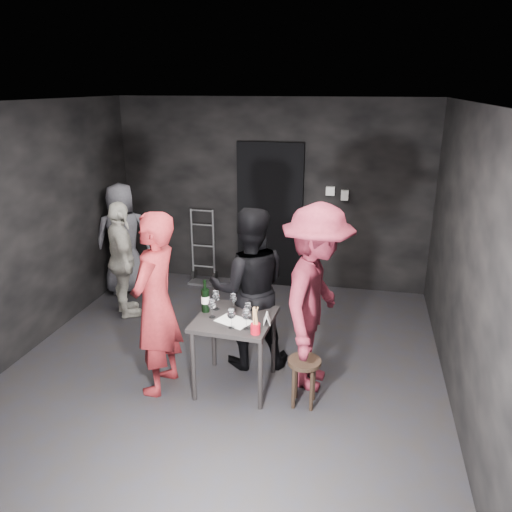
% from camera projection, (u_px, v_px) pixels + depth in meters
% --- Properties ---
extents(floor, '(4.50, 5.00, 0.02)m').
position_uv_depth(floor, '(225.00, 367.00, 5.31)').
color(floor, black).
rests_on(floor, ground).
extents(ceiling, '(4.50, 5.00, 0.02)m').
position_uv_depth(ceiling, '(219.00, 103.00, 4.43)').
color(ceiling, silver).
rests_on(ceiling, ground).
extents(wall_back, '(4.50, 0.04, 2.70)m').
position_uv_depth(wall_back, '(271.00, 195.00, 7.18)').
color(wall_back, black).
rests_on(wall_back, ground).
extents(wall_front, '(4.50, 0.04, 2.70)m').
position_uv_depth(wall_front, '(86.00, 393.00, 2.56)').
color(wall_front, black).
rests_on(wall_front, ground).
extents(wall_left, '(0.04, 5.00, 2.70)m').
position_uv_depth(wall_left, '(20.00, 233.00, 5.33)').
color(wall_left, black).
rests_on(wall_left, ground).
extents(wall_right, '(0.04, 5.00, 2.70)m').
position_uv_depth(wall_right, '(467.00, 264.00, 4.41)').
color(wall_right, black).
rests_on(wall_right, ground).
extents(doorway, '(0.95, 0.10, 2.10)m').
position_uv_depth(doorway, '(270.00, 216.00, 7.22)').
color(doorway, black).
rests_on(doorway, ground).
extents(wallbox_upper, '(0.12, 0.06, 0.12)m').
position_uv_depth(wallbox_upper, '(330.00, 191.00, 6.92)').
color(wallbox_upper, '#B7B7B2').
rests_on(wallbox_upper, wall_back).
extents(wallbox_lower, '(0.10, 0.06, 0.14)m').
position_uv_depth(wallbox_lower, '(345.00, 195.00, 6.90)').
color(wallbox_lower, '#B7B7B2').
rests_on(wallbox_lower, wall_back).
extents(hand_truck, '(0.38, 0.32, 1.12)m').
position_uv_depth(hand_truck, '(203.00, 269.00, 7.55)').
color(hand_truck, '#B2B2B7').
rests_on(hand_truck, floor).
extents(tasting_table, '(0.72, 0.72, 0.75)m').
position_uv_depth(tasting_table, '(235.00, 327.00, 4.79)').
color(tasting_table, black).
rests_on(tasting_table, floor).
extents(stool, '(0.31, 0.31, 0.47)m').
position_uv_depth(stool, '(304.00, 370.00, 4.59)').
color(stool, '#35241D').
rests_on(stool, floor).
extents(server_red, '(0.57, 0.82, 2.14)m').
position_uv_depth(server_red, '(155.00, 287.00, 4.63)').
color(server_red, maroon).
rests_on(server_red, floor).
extents(woman_black, '(1.06, 0.77, 1.96)m').
position_uv_depth(woman_black, '(249.00, 277.00, 5.10)').
color(woman_black, black).
rests_on(woman_black, floor).
extents(man_maroon, '(0.86, 1.54, 2.27)m').
position_uv_depth(man_maroon, '(317.00, 278.00, 4.68)').
color(man_maroon, maroon).
rests_on(man_maroon, floor).
extents(bystander_cream, '(0.87, 0.96, 1.51)m').
position_uv_depth(bystander_cream, '(122.00, 260.00, 6.29)').
color(bystander_cream, white).
rests_on(bystander_cream, floor).
extents(bystander_grey, '(0.93, 0.80, 1.67)m').
position_uv_depth(bystander_grey, '(123.00, 236.00, 7.00)').
color(bystander_grey, slate).
rests_on(bystander_grey, floor).
extents(tasting_mat, '(0.38, 0.32, 0.00)m').
position_uv_depth(tasting_mat, '(234.00, 321.00, 4.67)').
color(tasting_mat, white).
rests_on(tasting_mat, tasting_table).
extents(wine_glass_a, '(0.09, 0.09, 0.20)m').
position_uv_depth(wine_glass_a, '(212.00, 308.00, 4.72)').
color(wine_glass_a, white).
rests_on(wine_glass_a, tasting_table).
extents(wine_glass_b, '(0.08, 0.08, 0.21)m').
position_uv_depth(wine_glass_b, '(216.00, 299.00, 4.89)').
color(wine_glass_b, white).
rests_on(wine_glass_b, tasting_table).
extents(wine_glass_c, '(0.09, 0.09, 0.19)m').
position_uv_depth(wine_glass_c, '(233.00, 301.00, 4.88)').
color(wine_glass_c, white).
rests_on(wine_glass_c, tasting_table).
extents(wine_glass_d, '(0.09, 0.09, 0.21)m').
position_uv_depth(wine_glass_d, '(231.00, 317.00, 4.52)').
color(wine_glass_d, white).
rests_on(wine_glass_d, tasting_table).
extents(wine_glass_e, '(0.08, 0.08, 0.21)m').
position_uv_depth(wine_glass_e, '(246.00, 318.00, 4.50)').
color(wine_glass_e, white).
rests_on(wine_glass_e, tasting_table).
extents(wine_glass_f, '(0.09, 0.09, 0.18)m').
position_uv_depth(wine_glass_f, '(248.00, 310.00, 4.69)').
color(wine_glass_f, white).
rests_on(wine_glass_f, tasting_table).
extents(wine_bottle, '(0.08, 0.08, 0.33)m').
position_uv_depth(wine_bottle, '(205.00, 300.00, 4.84)').
color(wine_bottle, black).
rests_on(wine_bottle, tasting_table).
extents(breadstick_cup, '(0.09, 0.09, 0.27)m').
position_uv_depth(breadstick_cup, '(255.00, 321.00, 4.40)').
color(breadstick_cup, '#B30A1B').
rests_on(breadstick_cup, tasting_table).
extents(reserved_card, '(0.10, 0.14, 0.10)m').
position_uv_depth(reserved_card, '(265.00, 318.00, 4.63)').
color(reserved_card, white).
rests_on(reserved_card, tasting_table).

